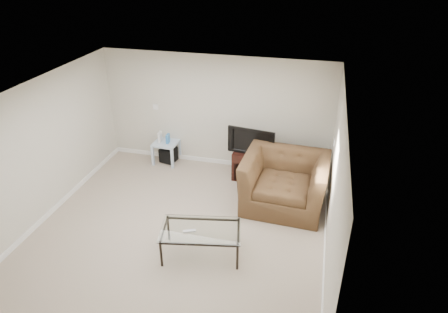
% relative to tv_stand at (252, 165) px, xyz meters
% --- Properties ---
extents(floor, '(5.00, 5.00, 0.00)m').
position_rel_tv_stand_xyz_m(floor, '(-0.90, -2.05, -0.31)').
color(floor, tan).
rests_on(floor, ground).
extents(ceiling, '(5.00, 5.00, 0.00)m').
position_rel_tv_stand_xyz_m(ceiling, '(-0.90, -2.05, 2.19)').
color(ceiling, white).
rests_on(ceiling, ground).
extents(wall_back, '(5.00, 0.02, 2.50)m').
position_rel_tv_stand_xyz_m(wall_back, '(-0.90, 0.45, 0.94)').
color(wall_back, silver).
rests_on(wall_back, ground).
extents(wall_left, '(0.02, 5.00, 2.50)m').
position_rel_tv_stand_xyz_m(wall_left, '(-3.40, -2.05, 0.94)').
color(wall_left, silver).
rests_on(wall_left, ground).
extents(wall_right, '(0.02, 5.00, 2.50)m').
position_rel_tv_stand_xyz_m(wall_right, '(1.60, -2.05, 0.94)').
color(wall_right, silver).
rests_on(wall_right, ground).
extents(plate_back, '(0.12, 0.02, 0.12)m').
position_rel_tv_stand_xyz_m(plate_back, '(-2.30, 0.44, 0.94)').
color(plate_back, white).
rests_on(plate_back, wall_back).
extents(plate_right_switch, '(0.02, 0.09, 0.13)m').
position_rel_tv_stand_xyz_m(plate_right_switch, '(1.59, -0.45, 0.94)').
color(plate_right_switch, white).
rests_on(plate_right_switch, wall_right).
extents(plate_right_outlet, '(0.02, 0.08, 0.12)m').
position_rel_tv_stand_xyz_m(plate_right_outlet, '(1.59, -0.75, -0.01)').
color(plate_right_outlet, white).
rests_on(plate_right_outlet, wall_right).
extents(tv_stand, '(0.79, 0.57, 0.63)m').
position_rel_tv_stand_xyz_m(tv_stand, '(0.00, 0.00, 0.00)').
color(tv_stand, black).
rests_on(tv_stand, floor).
extents(dvd_player, '(0.48, 0.35, 0.06)m').
position_rel_tv_stand_xyz_m(dvd_player, '(-0.00, -0.04, 0.21)').
color(dvd_player, black).
rests_on(dvd_player, tv_stand).
extents(television, '(0.94, 0.32, 0.57)m').
position_rel_tv_stand_xyz_m(television, '(-0.00, -0.03, 0.60)').
color(television, black).
rests_on(television, tv_stand).
extents(side_table, '(0.55, 0.55, 0.51)m').
position_rel_tv_stand_xyz_m(side_table, '(-2.03, 0.23, -0.06)').
color(side_table, silver).
rests_on(side_table, floor).
extents(subwoofer, '(0.38, 0.38, 0.32)m').
position_rel_tv_stand_xyz_m(subwoofer, '(-1.99, 0.25, -0.13)').
color(subwoofer, black).
rests_on(subwoofer, floor).
extents(game_console, '(0.07, 0.17, 0.23)m').
position_rel_tv_stand_xyz_m(game_console, '(-2.15, 0.21, 0.31)').
color(game_console, white).
rests_on(game_console, side_table).
extents(game_case, '(0.06, 0.15, 0.20)m').
position_rel_tv_stand_xyz_m(game_case, '(-1.96, 0.21, 0.29)').
color(game_case, '#337FCC').
rests_on(game_case, side_table).
extents(recliner, '(1.60, 1.08, 1.36)m').
position_rel_tv_stand_xyz_m(recliner, '(0.77, -0.85, 0.36)').
color(recliner, '#4E3223').
rests_on(recliner, floor).
extents(coffee_table, '(1.38, 0.94, 0.49)m').
position_rel_tv_stand_xyz_m(coffee_table, '(-0.35, -2.57, -0.07)').
color(coffee_table, black).
rests_on(coffee_table, floor).
extents(remote, '(0.20, 0.13, 0.02)m').
position_rel_tv_stand_xyz_m(remote, '(-0.50, -2.67, 0.19)').
color(remote, '#B2B2B7').
rests_on(remote, coffee_table).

